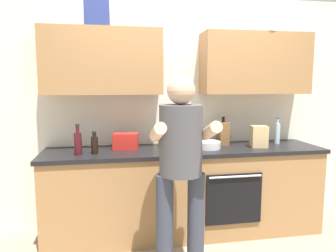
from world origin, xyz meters
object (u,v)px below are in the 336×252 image
bottle_water (277,133)px  bottle_oil (161,137)px  person_standing (181,161)px  mixing_bowl (208,145)px  grocery_bag_crisps (126,141)px  knife_block (223,133)px  grocery_bag_bread (259,137)px  cup_ceramic (192,141)px  bottle_syrup (168,138)px  bottle_soy (95,144)px  bottle_wine (78,143)px

bottle_water → bottle_oil: 1.29m
person_standing → bottle_oil: 0.86m
mixing_bowl → grocery_bag_crisps: 0.84m
mixing_bowl → knife_block: knife_block is taller
grocery_bag_bread → cup_ceramic: bearing=161.5°
mixing_bowl → knife_block: (0.22, 0.17, 0.09)m
bottle_syrup → grocery_bag_bread: size_ratio=1.44×
bottle_soy → person_standing: bearing=-41.7°
bottle_syrup → bottle_soy: size_ratio=1.50×
bottle_water → mixing_bowl: 0.84m
bottle_wine → bottle_oil: bearing=17.9°
bottle_oil → mixing_bowl: bottle_oil is taller
bottle_soy → grocery_bag_crisps: bottle_soy is taller
bottle_wine → mixing_bowl: (1.28, 0.08, -0.08)m
knife_block → cup_ceramic: bearing=175.3°
knife_block → mixing_bowl: bearing=-142.7°
cup_ceramic → grocery_bag_crisps: bearing=-173.6°
bottle_syrup → bottle_water: 1.29m
bottle_soy → mixing_bowl: 1.13m
person_standing → bottle_soy: bearing=138.3°
knife_block → grocery_bag_bread: bearing=-31.0°
bottle_water → cup_ceramic: (-0.95, 0.07, -0.07)m
person_standing → cup_ceramic: size_ratio=18.65×
bottle_wine → knife_block: 1.52m
person_standing → bottle_syrup: (-0.00, 0.55, 0.08)m
bottle_soy → cup_ceramic: bottle_soy is taller
person_standing → knife_block: size_ratio=5.29×
grocery_bag_bread → grocery_bag_crisps: size_ratio=0.91×
bottle_oil → knife_block: (0.68, -0.02, 0.02)m
person_standing → mixing_bowl: size_ratio=6.25×
grocery_bag_bread → bottle_wine: bearing=-178.2°
mixing_bowl → bottle_oil: bearing=158.1°
grocery_bag_bread → bottle_syrup: bearing=-174.6°
cup_ceramic → bottle_syrup: bearing=-134.9°
bottle_syrup → grocery_bag_crisps: bearing=149.1°
cup_ceramic → knife_block: 0.35m
bottle_oil → knife_block: knife_block is taller
bottle_syrup → grocery_bag_bread: bearing=5.4°
bottle_syrup → grocery_bag_crisps: 0.46m
bottle_soy → bottle_oil: size_ratio=0.87×
bottle_wine → cup_ceramic: size_ratio=3.35×
person_standing → knife_block: person_standing is taller
grocery_bag_crisps → mixing_bowl: bearing=-8.0°
cup_ceramic → mixing_bowl: (0.12, -0.20, -0.01)m
person_standing → bottle_wine: (-0.84, 0.59, 0.06)m
bottle_soy → bottle_wine: bearing=-168.0°
cup_ceramic → knife_block: knife_block is taller
bottle_soy → grocery_bag_bread: bearing=0.8°
grocery_bag_crisps → bottle_syrup: bearing=-30.9°
bottle_soy → bottle_water: bottle_water is taller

